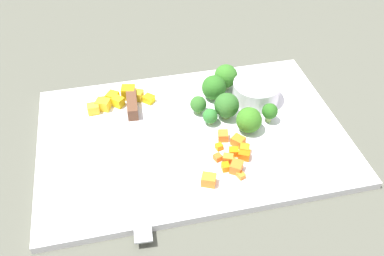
{
  "coord_description": "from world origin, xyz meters",
  "views": [
    {
      "loc": [
        0.1,
        0.47,
        0.47
      ],
      "look_at": [
        0.0,
        0.0,
        0.02
      ],
      "focal_mm": 39.11,
      "sensor_mm": 36.0,
      "label": 1
    }
  ],
  "objects": [
    {
      "name": "pepper_dice_4",
      "position": [
        0.06,
        -0.09,
        0.02
      ],
      "size": [
        0.02,
        0.02,
        0.01
      ],
      "primitive_type": "cube",
      "rotation": [
        0.0,
        0.0,
        0.8
      ],
      "color": "yellow",
      "rests_on": "cutting_board"
    },
    {
      "name": "pepper_dice_2",
      "position": [
        0.15,
        -0.08,
        0.02
      ],
      "size": [
        0.02,
        0.02,
        0.02
      ],
      "primitive_type": "cube",
      "rotation": [
        0.0,
        0.0,
        1.62
      ],
      "color": "yellow",
      "rests_on": "cutting_board"
    },
    {
      "name": "pepper_dice_5",
      "position": [
        0.12,
        -0.11,
        0.02
      ],
      "size": [
        0.03,
        0.03,
        0.02
      ],
      "primitive_type": "cube",
      "rotation": [
        0.0,
        0.0,
        0.95
      ],
      "color": "yellow",
      "rests_on": "cutting_board"
    },
    {
      "name": "carrot_dice_3",
      "position": [
        -0.06,
        0.07,
        0.02
      ],
      "size": [
        0.02,
        0.02,
        0.01
      ],
      "primitive_type": "cube",
      "rotation": [
        0.0,
        0.0,
        2.68
      ],
      "color": "orange",
      "rests_on": "cutting_board"
    },
    {
      "name": "pepper_dice_7",
      "position": [
        0.07,
        -0.1,
        0.02
      ],
      "size": [
        0.02,
        0.02,
        0.02
      ],
      "primitive_type": "cube",
      "rotation": [
        0.0,
        0.0,
        2.68
      ],
      "color": "yellow",
      "rests_on": "cutting_board"
    },
    {
      "name": "pepper_dice_1",
      "position": [
        0.09,
        -0.11,
        0.02
      ],
      "size": [
        0.03,
        0.02,
        0.02
      ],
      "primitive_type": "cube",
      "rotation": [
        0.0,
        0.0,
        1.36
      ],
      "color": "yellow",
      "rests_on": "cutting_board"
    },
    {
      "name": "carrot_dice_1",
      "position": [
        -0.04,
        0.07,
        0.02
      ],
      "size": [
        0.02,
        0.02,
        0.01
      ],
      "primitive_type": "cube",
      "rotation": [
        0.0,
        0.0,
        2.74
      ],
      "color": "orange",
      "rests_on": "cutting_board"
    },
    {
      "name": "chef_knife",
      "position": [
        0.09,
        -0.02,
        0.02
      ],
      "size": [
        0.04,
        0.29,
        0.02
      ],
      "rotation": [
        0.0,
        0.0,
        1.51
      ],
      "color": "silver",
      "rests_on": "cutting_board"
    },
    {
      "name": "broccoli_floret_4",
      "position": [
        -0.03,
        -0.02,
        0.03
      ],
      "size": [
        0.02,
        0.02,
        0.03
      ],
      "color": "#85AB63",
      "rests_on": "cutting_board"
    },
    {
      "name": "cutting_board",
      "position": [
        0.0,
        0.0,
        0.01
      ],
      "size": [
        0.48,
        0.32,
        0.01
      ],
      "primitive_type": "cube",
      "color": "white",
      "rests_on": "ground_plane"
    },
    {
      "name": "carrot_dice_11",
      "position": [
        -0.05,
        0.1,
        0.02
      ],
      "size": [
        0.01,
        0.01,
        0.01
      ],
      "primitive_type": "cube",
      "rotation": [
        0.0,
        0.0,
        1.92
      ],
      "color": "orange",
      "rests_on": "cutting_board"
    },
    {
      "name": "carrot_dice_10",
      "position": [
        -0.04,
        0.09,
        0.02
      ],
      "size": [
        0.02,
        0.02,
        0.02
      ],
      "primitive_type": "cube",
      "rotation": [
        0.0,
        0.0,
        0.99
      ],
      "color": "orange",
      "rests_on": "cutting_board"
    },
    {
      "name": "broccoli_floret_2",
      "position": [
        -0.13,
        -0.0,
        0.03
      ],
      "size": [
        0.03,
        0.03,
        0.03
      ],
      "color": "#93B05F",
      "rests_on": "cutting_board"
    },
    {
      "name": "broccoli_floret_1",
      "position": [
        -0.06,
        -0.03,
        0.04
      ],
      "size": [
        0.04,
        0.04,
        0.04
      ],
      "color": "#89B15D",
      "rests_on": "cutting_board"
    },
    {
      "name": "carrot_dice_6",
      "position": [
        -0.0,
        0.11,
        0.02
      ],
      "size": [
        0.02,
        0.02,
        0.02
      ],
      "primitive_type": "cube",
      "rotation": [
        0.0,
        0.0,
        1.17
      ],
      "color": "orange",
      "rests_on": "cutting_board"
    },
    {
      "name": "pepper_dice_3",
      "position": [
        0.13,
        -0.1,
        0.02
      ],
      "size": [
        0.01,
        0.01,
        0.01
      ],
      "primitive_type": "cube",
      "rotation": [
        0.0,
        0.0,
        1.47
      ],
      "color": "yellow",
      "rests_on": "cutting_board"
    },
    {
      "name": "broccoli_floret_0",
      "position": [
        -0.06,
        -0.08,
        0.03
      ],
      "size": [
        0.04,
        0.04,
        0.04
      ],
      "color": "#94B65E",
      "rests_on": "cutting_board"
    },
    {
      "name": "ground_plane",
      "position": [
        0.0,
        0.0,
        0.0
      ],
      "size": [
        4.0,
        4.0,
        0.0
      ],
      "primitive_type": "plane",
      "color": "#525347"
    },
    {
      "name": "pepper_dice_6",
      "position": [
        0.13,
        -0.09,
        0.02
      ],
      "size": [
        0.03,
        0.03,
        0.02
      ],
      "primitive_type": "cube",
      "rotation": [
        0.0,
        0.0,
        2.73
      ],
      "color": "yellow",
      "rests_on": "cutting_board"
    },
    {
      "name": "carrot_dice_2",
      "position": [
        -0.02,
        0.06,
        0.02
      ],
      "size": [
        0.01,
        0.01,
        0.01
      ],
      "primitive_type": "cube",
      "rotation": [
        0.0,
        0.0,
        1.94
      ],
      "color": "orange",
      "rests_on": "cutting_board"
    },
    {
      "name": "carrot_dice_5",
      "position": [
        -0.04,
        0.02,
        0.02
      ],
      "size": [
        0.02,
        0.02,
        0.01
      ],
      "primitive_type": "cube",
      "rotation": [
        0.0,
        0.0,
        2.95
      ],
      "color": "orange",
      "rests_on": "cutting_board"
    },
    {
      "name": "carrot_dice_0",
      "position": [
        -0.05,
        0.06,
        0.02
      ],
      "size": [
        0.02,
        0.02,
        0.01
      ],
      "primitive_type": "cube",
      "rotation": [
        0.0,
        0.0,
        2.94
      ],
      "color": "orange",
      "rests_on": "cutting_board"
    },
    {
      "name": "prep_bowl",
      "position": [
        -0.12,
        -0.06,
        0.03
      ],
      "size": [
        0.08,
        0.08,
        0.03
      ],
      "primitive_type": "cylinder",
      "color": "white",
      "rests_on": "cutting_board"
    },
    {
      "name": "broccoli_floret_5",
      "position": [
        -0.08,
        -0.1,
        0.04
      ],
      "size": [
        0.04,
        0.04,
        0.05
      ],
      "color": "#90AE68",
      "rests_on": "cutting_board"
    },
    {
      "name": "broccoli_floret_6",
      "position": [
        -0.02,
        -0.05,
        0.03
      ],
      "size": [
        0.03,
        0.03,
        0.03
      ],
      "color": "#83B55B",
      "rests_on": "cutting_board"
    },
    {
      "name": "carrot_dice_7",
      "position": [
        -0.07,
        0.06,
        0.02
      ],
      "size": [
        0.02,
        0.02,
        0.01
      ],
      "primitive_type": "cube",
      "rotation": [
        0.0,
        0.0,
        2.71
      ],
      "color": "orange",
      "rests_on": "cutting_board"
    },
    {
      "name": "broccoli_floret_3",
      "position": [
        -0.09,
        0.01,
        0.03
      ],
      "size": [
        0.04,
        0.04,
        0.04
      ],
      "color": "#8EBB67",
      "rests_on": "cutting_board"
    },
    {
      "name": "carrot_dice_9",
      "position": [
        -0.06,
        0.04,
        0.02
      ],
      "size": [
        0.02,
        0.02,
        0.01
      ],
      "primitive_type": "cube",
      "rotation": [
        0.0,
        0.0,
        0.7
      ],
      "color": "orange",
      "rests_on": "cutting_board"
    },
    {
      "name": "carrot_dice_4",
      "position": [
        -0.03,
        0.04,
        0.02
      ],
      "size": [
        0.01,
        0.01,
        0.01
      ],
      "primitive_type": "cube",
      "rotation": [
        0.0,
        0.0,
        0.25
      ],
      "color": "orange",
      "rests_on": "cutting_board"
    },
    {
      "name": "carrot_dice_8",
      "position": [
        -0.03,
        0.09,
        0.02
      ],
      "size": [
        0.01,
        0.01,
        0.01
      ],
      "primitive_type": "cube",
      "rotation": [
        0.0,
        0.0,
        3.14
      ],
      "color": "orange",
      "rests_on": "cutting_board"
    },
    {
      "name": "pepper_dice_0",
      "position": [
        0.11,
        -0.09,
        0.02
      ],
      "size": [
        0.02,
        0.02,
        0.02
      ],
      "primitive_type": "cube",
      "rotation": [
        0.0,
        0.0,
        2.36
      ],
      "color": "yellow",
      "rests_on": "cutting_board"
    }
  ]
}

